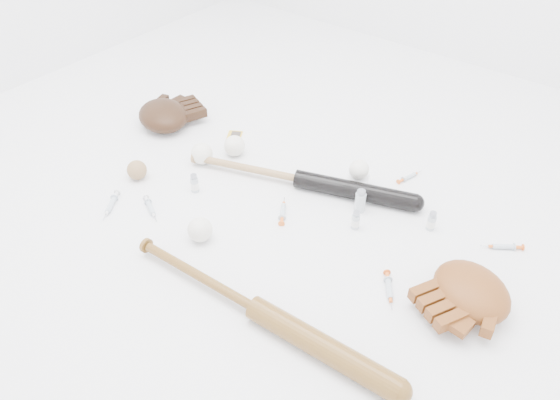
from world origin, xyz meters
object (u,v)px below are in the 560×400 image
Objects in this scene: glove_dark at (163,115)px; pedestal at (358,182)px; bat_wood at (256,309)px; bat_dark at (298,179)px.

glove_dark is 0.87m from pedestal.
bat_wood is 0.68m from pedestal.
bat_dark is at bearing 23.06° from glove_dark.
pedestal is (0.86, 0.14, -0.03)m from glove_dark.
bat_dark is 0.96× the size of bat_wood.
bat_wood is 1.09m from glove_dark.
pedestal is at bearing 31.40° from glove_dark.
bat_wood is at bearing -83.73° from bat_dark.
bat_wood reaches higher than bat_dark.
bat_dark is 0.61m from bat_wood.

